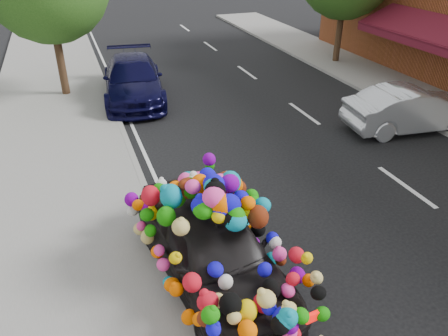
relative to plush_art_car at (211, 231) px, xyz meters
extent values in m
plane|color=black|center=(1.80, 1.37, -1.04)|extent=(100.00, 100.00, 0.00)
cube|color=gray|center=(-2.50, 1.37, -0.98)|extent=(4.00, 60.00, 0.12)
cube|color=gray|center=(-0.55, 1.37, -0.98)|extent=(0.15, 60.00, 0.13)
cube|color=#58101F|center=(10.50, 7.37, 1.31)|extent=(1.62, 5.20, 0.75)
cube|color=#58101F|center=(9.75, 7.37, 0.91)|extent=(0.06, 5.20, 0.35)
cylinder|color=#332114|center=(-2.00, 10.87, 0.32)|extent=(0.28, 0.28, 2.73)
cylinder|color=#332114|center=(9.80, 11.37, 0.28)|extent=(0.28, 0.28, 2.64)
imported|color=black|center=(0.00, 0.00, -0.34)|extent=(2.12, 4.26, 1.40)
cube|color=red|center=(0.80, -1.99, -0.26)|extent=(0.23, 0.09, 0.14)
imported|color=black|center=(0.32, 9.75, -0.32)|extent=(2.61, 5.17, 1.44)
imported|color=silver|center=(7.77, 4.12, -0.37)|extent=(4.20, 1.86, 1.34)
camera|label=1|loc=(-1.79, -5.57, 4.44)|focal=35.00mm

